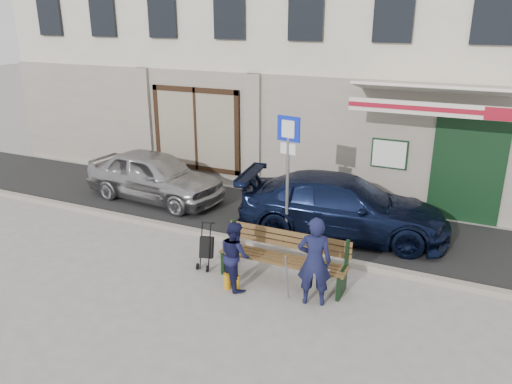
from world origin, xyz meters
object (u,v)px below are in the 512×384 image
Objects in this scene: car_navy at (343,206)px; parking_sign at (288,160)px; car_silver at (155,176)px; woman at (235,255)px; bench at (281,258)px; man at (314,261)px; stroller at (206,248)px.

car_navy is 1.81m from parking_sign.
woman is (4.02, -3.18, -0.02)m from car_silver.
parking_sign is 1.15× the size of bench.
man is at bearing -114.64° from car_silver.
car_silver reaches higher than woman.
car_silver is 1.61× the size of bench.
stroller is (-1.01, -1.65, -1.47)m from parking_sign.
car_silver is at bearing 81.25° from car_navy.
parking_sign is (-0.95, -0.97, 1.20)m from car_navy.
parking_sign reaches higher than woman.
man is at bearing -23.49° from stroller.
woman is (-0.16, -2.08, -1.23)m from parking_sign.
bench is at bearing -62.95° from parking_sign.
car_silver is at bearing 150.63° from bench.
man is (0.80, -0.47, 0.33)m from bench.
parking_sign reaches higher than stroller.
bench is 1.51m from stroller.
car_navy is (5.13, -0.12, 0.01)m from car_silver.
car_silver is 5.13m from car_navy.
man is (1.29, -2.01, -1.08)m from parking_sign.
woman reaches higher than stroller.
stroller is at bearing -175.81° from bench.
parking_sign is (4.18, -1.09, 1.21)m from car_silver.
car_navy is at bearing -72.73° from woman.
car_navy is 3.25m from woman.
parking_sign reaches higher than man.
stroller is at bearing 10.01° from woman.
parking_sign is at bearing 43.90° from stroller.
parking_sign is 2.14m from bench.
parking_sign is 2.43m from stroller.
car_silver is 4.49m from parking_sign.
parking_sign is 1.76× the size of man.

